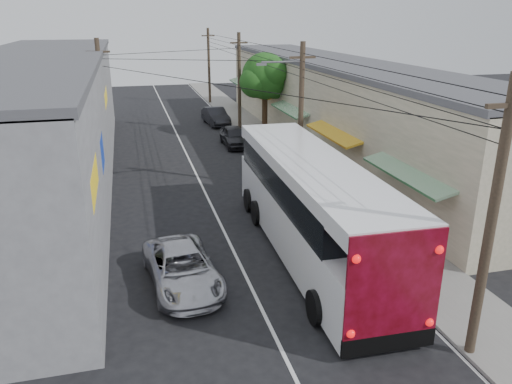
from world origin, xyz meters
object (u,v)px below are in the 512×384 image
coach_bus (310,205)px  parked_suv (278,165)px  jeepney (182,268)px  parked_car_far (216,116)px  pedestrian_far (298,164)px  pedestrian_near (344,175)px  parked_car_mid (235,136)px

coach_bus → parked_suv: (1.60, 9.63, -1.19)m
jeepney → parked_car_far: parked_car_far is taller
jeepney → pedestrian_far: bearing=48.0°
parked_suv → pedestrian_near: pedestrian_near is taller
parked_suv → coach_bus: bearing=-103.0°
coach_bus → parked_suv: size_ratio=2.32×
pedestrian_near → pedestrian_far: (-1.51, 3.32, -0.20)m
coach_bus → pedestrian_near: (4.34, 6.26, -1.00)m
coach_bus → pedestrian_far: bearing=75.0°
coach_bus → pedestrian_near: 7.68m
jeepney → pedestrian_near: 12.39m
pedestrian_far → parked_car_far: bearing=-54.3°
parked_car_mid → pedestrian_near: (3.54, -11.86, 0.33)m
coach_bus → parked_car_mid: 18.19m
jeepney → parked_car_mid: 20.51m
pedestrian_far → jeepney: bearing=82.1°
parked_car_far → pedestrian_near: 20.22m
jeepney → parked_car_far: size_ratio=1.09×
coach_bus → pedestrian_far: coach_bus is taller
parked_car_mid → pedestrian_far: pedestrian_far is taller
coach_bus → parked_car_far: (0.80, 26.17, -1.32)m
parked_suv → pedestrian_far: (1.23, -0.04, -0.01)m
parked_suv → parked_car_mid: size_ratio=1.40×
pedestrian_near → parked_car_mid: bearing=-76.9°
jeepney → pedestrian_far: 13.73m
parked_car_mid → parked_car_far: parked_car_far is taller
parked_car_far → parked_suv: bearing=-93.2°
parked_suv → pedestrian_far: bearing=-5.7°
parked_car_far → pedestrian_near: (3.54, -19.91, 0.31)m
jeepney → pedestrian_far: size_ratio=3.33×
pedestrian_near → coach_bus: bearing=51.8°
pedestrian_near → pedestrian_far: bearing=-69.1°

